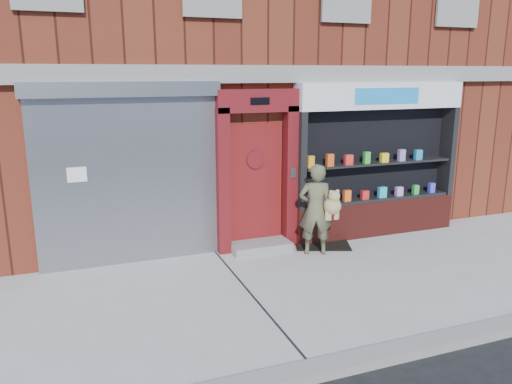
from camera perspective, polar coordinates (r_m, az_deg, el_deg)
ground at (r=8.11m, az=9.91°, el=-9.78°), size 80.00×80.00×0.00m
curb at (r=6.52m, az=19.88°, el=-15.92°), size 60.00×0.30×0.12m
building at (r=12.98m, az=-3.41°, el=17.13°), size 12.00×8.16×8.00m
shutter_bay at (r=8.47m, az=-14.46°, el=3.17°), size 3.10×0.30×3.04m
red_door_bay at (r=8.97m, az=0.11°, el=2.46°), size 1.52×0.58×2.90m
pharmacy_bay at (r=10.09m, az=13.60°, el=2.83°), size 3.50×0.41×3.00m
woman at (r=8.87m, az=6.99°, el=-1.94°), size 0.75×0.59×1.64m
doormat at (r=9.57m, az=7.55°, el=-5.93°), size 1.19×1.02×0.03m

